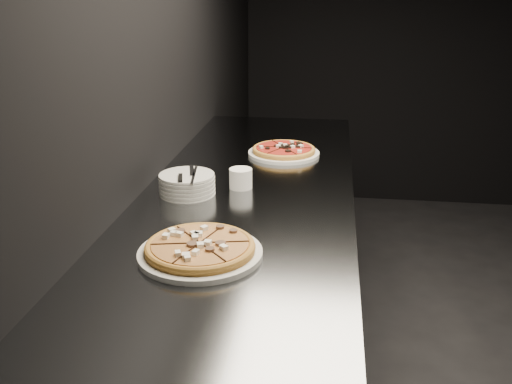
# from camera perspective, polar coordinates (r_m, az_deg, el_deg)

# --- Properties ---
(wall_left) EXTENTS (0.02, 5.00, 2.80)m
(wall_left) POSITION_cam_1_polar(r_m,az_deg,el_deg) (1.97, -12.02, 13.52)
(wall_left) COLOR black
(wall_left) RESTS_ON floor
(counter) EXTENTS (0.74, 2.44, 0.92)m
(counter) POSITION_cam_1_polar(r_m,az_deg,el_deg) (2.19, -0.87, -11.54)
(counter) COLOR slate
(counter) RESTS_ON floor
(pizza_mushroom) EXTENTS (0.36, 0.36, 0.04)m
(pizza_mushroom) POSITION_cam_1_polar(r_m,az_deg,el_deg) (1.55, -5.61, -5.69)
(pizza_mushroom) COLOR silver
(pizza_mushroom) RESTS_ON counter
(pizza_tomato) EXTENTS (0.31, 0.31, 0.04)m
(pizza_tomato) POSITION_cam_1_polar(r_m,az_deg,el_deg) (2.45, 2.80, 4.14)
(pizza_tomato) COLOR silver
(pizza_tomato) RESTS_ON counter
(plate_stack) EXTENTS (0.19, 0.19, 0.07)m
(plate_stack) POSITION_cam_1_polar(r_m,az_deg,el_deg) (2.00, -6.91, 0.80)
(plate_stack) COLOR silver
(plate_stack) RESTS_ON counter
(cutlery) EXTENTS (0.06, 0.21, 0.01)m
(cutlery) POSITION_cam_1_polar(r_m,az_deg,el_deg) (1.97, -6.85, 1.71)
(cutlery) COLOR silver
(cutlery) RESTS_ON plate_stack
(ramekin) EXTENTS (0.08, 0.08, 0.07)m
(ramekin) POSITION_cam_1_polar(r_m,az_deg,el_deg) (2.04, -1.54, 1.42)
(ramekin) COLOR white
(ramekin) RESTS_ON counter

